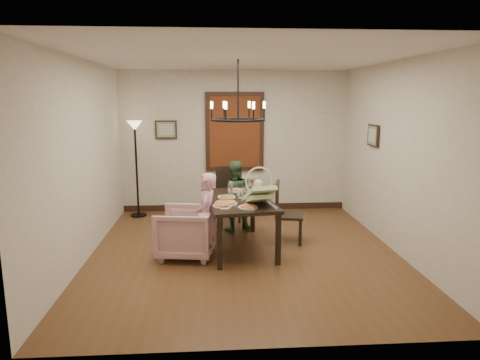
{
  "coord_description": "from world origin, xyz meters",
  "views": [
    {
      "loc": [
        -0.48,
        -6.03,
        2.25
      ],
      "look_at": [
        -0.05,
        0.25,
        1.05
      ],
      "focal_mm": 32.0,
      "sensor_mm": 36.0,
      "label": 1
    }
  ],
  "objects": [
    {
      "name": "picture_back",
      "position": [
        -1.35,
        2.47,
        1.65
      ],
      "size": [
        0.42,
        0.03,
        0.36
      ],
      "primitive_type": "cube",
      "color": "black",
      "rests_on": "room_shell"
    },
    {
      "name": "salad_bowl",
      "position": [
        -0.26,
        0.08,
        0.81
      ],
      "size": [
        0.31,
        0.31,
        0.08
      ],
      "primitive_type": "imported",
      "color": "white",
      "rests_on": "dining_table"
    },
    {
      "name": "chandelier",
      "position": [
        -0.08,
        0.2,
        1.95
      ],
      "size": [
        0.8,
        0.8,
        0.04
      ],
      "primitive_type": "torus",
      "color": "black",
      "rests_on": "room_shell"
    },
    {
      "name": "seated_man",
      "position": [
        -0.09,
        1.1,
        0.5
      ],
      "size": [
        0.53,
        0.44,
        1.01
      ],
      "primitive_type": "imported",
      "rotation": [
        0.0,
        0.0,
        3.26
      ],
      "color": "#3C6139",
      "rests_on": "room_shell"
    },
    {
      "name": "elderly_woman",
      "position": [
        -0.55,
        -0.17,
        0.51
      ],
      "size": [
        0.29,
        0.4,
        1.02
      ],
      "primitive_type": "imported",
      "rotation": [
        0.0,
        0.0,
        -1.71
      ],
      "color": "#D999B5",
      "rests_on": "room_shell"
    },
    {
      "name": "floor_lamp",
      "position": [
        -1.9,
        2.15,
        0.9
      ],
      "size": [
        0.3,
        0.3,
        1.8
      ],
      "primitive_type": null,
      "color": "black",
      "rests_on": "room_shell"
    },
    {
      "name": "room_shell",
      "position": [
        0.0,
        0.37,
        1.4
      ],
      "size": [
        4.51,
        5.0,
        2.81
      ],
      "color": "brown",
      "rests_on": "ground"
    },
    {
      "name": "pizza_platter",
      "position": [
        -0.27,
        -0.13,
        0.79
      ],
      "size": [
        0.33,
        0.33,
        0.04
      ],
      "primitive_type": "cylinder",
      "color": "tan",
      "rests_on": "dining_table"
    },
    {
      "name": "chair_far",
      "position": [
        -0.14,
        1.32,
        0.54
      ],
      "size": [
        0.52,
        0.52,
        1.07
      ],
      "primitive_type": null,
      "rotation": [
        0.0,
        0.0,
        0.11
      ],
      "color": "black",
      "rests_on": "room_shell"
    },
    {
      "name": "armchair",
      "position": [
        -0.86,
        -0.09,
        0.36
      ],
      "size": [
        0.9,
        0.88,
        0.72
      ],
      "primitive_type": "imported",
      "rotation": [
        0.0,
        0.0,
        -1.72
      ],
      "color": "#DCA8B8",
      "rests_on": "room_shell"
    },
    {
      "name": "picture_right",
      "position": [
        2.21,
        0.9,
        1.65
      ],
      "size": [
        0.03,
        0.42,
        0.36
      ],
      "primitive_type": "cube",
      "rotation": [
        0.0,
        0.0,
        1.57
      ],
      "color": "black",
      "rests_on": "room_shell"
    },
    {
      "name": "chair_right",
      "position": [
        0.75,
        0.43,
        0.49
      ],
      "size": [
        0.51,
        0.51,
        0.98
      ],
      "primitive_type": null,
      "rotation": [
        0.0,
        0.0,
        1.37
      ],
      "color": "black",
      "rests_on": "room_shell"
    },
    {
      "name": "radiator",
      "position": [
        0.0,
        2.48,
        0.35
      ],
      "size": [
        0.92,
        0.12,
        0.62
      ],
      "primitive_type": null,
      "color": "silver",
      "rests_on": "room_shell"
    },
    {
      "name": "baby_bouncer",
      "position": [
        0.19,
        -0.25,
        0.96
      ],
      "size": [
        0.52,
        0.65,
        0.38
      ],
      "primitive_type": null,
      "rotation": [
        0.0,
        0.0,
        0.2
      ],
      "color": "beige",
      "rests_on": "dining_table"
    },
    {
      "name": "dining_table",
      "position": [
        -0.08,
        0.2,
        0.69
      ],
      "size": [
        1.14,
        1.76,
        0.77
      ],
      "rotation": [
        0.0,
        0.0,
        0.13
      ],
      "color": "black",
      "rests_on": "room_shell"
    },
    {
      "name": "window_blinds",
      "position": [
        0.0,
        2.46,
        1.6
      ],
      "size": [
        1.0,
        0.03,
        1.4
      ],
      "primitive_type": "cube",
      "color": "brown",
      "rests_on": "room_shell"
    },
    {
      "name": "drinking_glass",
      "position": [
        0.06,
        0.13,
        0.85
      ],
      "size": [
        0.08,
        0.08,
        0.16
      ],
      "primitive_type": "cylinder",
      "color": "silver",
      "rests_on": "dining_table"
    }
  ]
}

